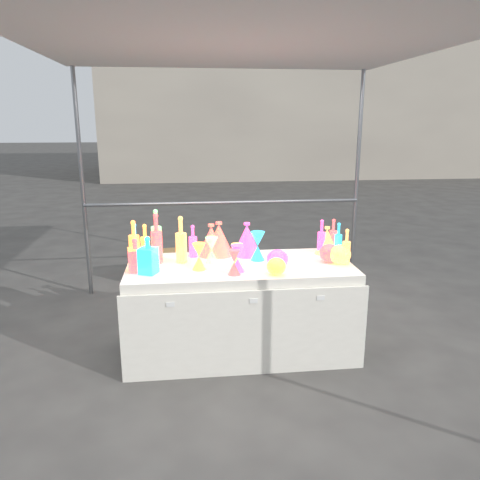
{
  "coord_description": "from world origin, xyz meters",
  "views": [
    {
      "loc": [
        -0.42,
        -3.57,
        1.87
      ],
      "look_at": [
        0.0,
        0.0,
        0.95
      ],
      "focal_mm": 35.0,
      "sensor_mm": 36.0,
      "label": 1
    }
  ],
  "objects": [
    {
      "name": "globe_3",
      "position": [
        0.28,
        -0.15,
        0.82
      ],
      "size": [
        0.22,
        0.22,
        0.14
      ],
      "primitive_type": null,
      "rotation": [
        0.0,
        0.0,
        -0.37
      ],
      "color": "blue",
      "rests_on": "display_table"
    },
    {
      "name": "globe_2",
      "position": [
        0.73,
        -0.02,
        0.82
      ],
      "size": [
        0.19,
        0.19,
        0.13
      ],
      "primitive_type": null,
      "rotation": [
        0.0,
        0.0,
        0.17
      ],
      "color": "orange",
      "rests_on": "display_table"
    },
    {
      "name": "lampshade_0",
      "position": [
        -0.15,
        0.28,
        0.9
      ],
      "size": [
        0.3,
        0.3,
        0.29
      ],
      "primitive_type": null,
      "rotation": [
        0.0,
        0.0,
        -0.22
      ],
      "color": "yellow",
      "rests_on": "display_table"
    },
    {
      "name": "decanter_1",
      "position": [
        -0.81,
        -0.09,
        0.88
      ],
      "size": [
        0.11,
        0.11,
        0.26
      ],
      "primitive_type": null,
      "rotation": [
        0.0,
        0.0,
        0.06
      ],
      "color": "orange",
      "rests_on": "display_table"
    },
    {
      "name": "bottle_9",
      "position": [
        0.86,
        0.29,
        0.9
      ],
      "size": [
        0.07,
        0.07,
        0.29
      ],
      "primitive_type": null,
      "rotation": [
        0.0,
        0.0,
        0.13
      ],
      "color": "orange",
      "rests_on": "display_table"
    },
    {
      "name": "bottle_2",
      "position": [
        -0.66,
        0.11,
        0.95
      ],
      "size": [
        0.09,
        0.09,
        0.41
      ],
      "primitive_type": null,
      "rotation": [
        0.0,
        0.0,
        -0.06
      ],
      "color": "orange",
      "rests_on": "display_table"
    },
    {
      "name": "bottle_10",
      "position": [
        0.73,
        0.21,
        0.9
      ],
      "size": [
        0.08,
        0.08,
        0.31
      ],
      "primitive_type": null,
      "rotation": [
        0.0,
        0.0,
        -0.17
      ],
      "color": "blue",
      "rests_on": "display_table"
    },
    {
      "name": "bottle_4",
      "position": [
        -0.47,
        0.11,
        0.94
      ],
      "size": [
        0.11,
        0.11,
        0.38
      ],
      "primitive_type": null,
      "rotation": [
        0.0,
        0.0,
        -0.2
      ],
      "color": "#148265",
      "rests_on": "display_table"
    },
    {
      "name": "bottle_8",
      "position": [
        0.86,
        0.15,
        0.89
      ],
      "size": [
        0.08,
        0.08,
        0.29
      ],
      "primitive_type": null,
      "rotation": [
        0.0,
        0.0,
        0.23
      ],
      "color": "#178017",
      "rests_on": "display_table"
    },
    {
      "name": "globe_1",
      "position": [
        0.8,
        -0.09,
        0.82
      ],
      "size": [
        0.2,
        0.2,
        0.14
      ],
      "primitive_type": null,
      "rotation": [
        0.0,
        0.0,
        -0.16
      ],
      "color": "#148265",
      "rests_on": "display_table"
    },
    {
      "name": "lampshade_3",
      "position": [
        0.78,
        0.22,
        0.87
      ],
      "size": [
        0.26,
        0.26,
        0.24
      ],
      "primitive_type": null,
      "rotation": [
        0.0,
        0.0,
        -0.39
      ],
      "color": "#148265",
      "rests_on": "display_table"
    },
    {
      "name": "canopy_tent",
      "position": [
        0.0,
        0.01,
        2.38
      ],
      "size": [
        3.15,
        3.15,
        2.46
      ],
      "color": "gray",
      "rests_on": "ground"
    },
    {
      "name": "display_table",
      "position": [
        0.0,
        -0.01,
        0.37
      ],
      "size": [
        1.84,
        0.83,
        0.75
      ],
      "color": "white",
      "rests_on": "ground"
    },
    {
      "name": "hourglass_3",
      "position": [
        -0.22,
        0.07,
        0.86
      ],
      "size": [
        0.12,
        0.12,
        0.21
      ],
      "primitive_type": null,
      "rotation": [
        0.0,
        0.0,
        -0.11
      ],
      "color": "#D92BC2",
      "rests_on": "display_table"
    },
    {
      "name": "hourglass_0",
      "position": [
        -0.07,
        -0.26,
        0.85
      ],
      "size": [
        0.11,
        0.11,
        0.19
      ],
      "primitive_type": null,
      "rotation": [
        0.0,
        0.0,
        0.11
      ],
      "color": "orange",
      "rests_on": "display_table"
    },
    {
      "name": "decanter_0",
      "position": [
        -0.81,
        -0.08,
        0.88
      ],
      "size": [
        0.13,
        0.13,
        0.27
      ],
      "primitive_type": null,
      "rotation": [
        0.0,
        0.0,
        0.19
      ],
      "color": "red",
      "rests_on": "display_table"
    },
    {
      "name": "ground",
      "position": [
        0.0,
        0.0,
        0.0
      ],
      "size": [
        80.0,
        80.0,
        0.0
      ],
      "primitive_type": "plane",
      "color": "#5B5854",
      "rests_on": "ground"
    },
    {
      "name": "bottle_6",
      "position": [
        -0.76,
        0.24,
        0.9
      ],
      "size": [
        0.09,
        0.09,
        0.3
      ],
      "primitive_type": null,
      "rotation": [
        0.0,
        0.0,
        0.24
      ],
      "color": "red",
      "rests_on": "display_table"
    },
    {
      "name": "hourglass_2",
      "position": [
        -0.03,
        -0.07,
        0.84
      ],
      "size": [
        0.1,
        0.1,
        0.19
      ],
      "primitive_type": null,
      "rotation": [
        0.0,
        0.0,
        0.06
      ],
      "color": "#148265",
      "rests_on": "display_table"
    },
    {
      "name": "bottle_0",
      "position": [
        -0.85,
        0.2,
        0.92
      ],
      "size": [
        0.1,
        0.1,
        0.34
      ],
      "primitive_type": null,
      "rotation": [
        0.0,
        0.0,
        0.11
      ],
      "color": "red",
      "rests_on": "display_table"
    },
    {
      "name": "hourglass_4",
      "position": [
        -0.33,
        -0.11,
        0.86
      ],
      "size": [
        0.11,
        0.11,
        0.21
      ],
      "primitive_type": null,
      "rotation": [
        0.0,
        0.0,
        0.07
      ],
      "color": "red",
      "rests_on": "display_table"
    },
    {
      "name": "bottle_1",
      "position": [
        -0.85,
        0.28,
        0.9
      ],
      "size": [
        0.09,
        0.09,
        0.3
      ],
      "primitive_type": null,
      "rotation": [
        0.0,
        0.0,
        0.31
      ],
      "color": "#178017",
      "rests_on": "display_table"
    },
    {
      "name": "bottle_3",
      "position": [
        -0.37,
        0.26,
        0.89
      ],
      "size": [
        0.09,
        0.09,
        0.28
      ],
      "primitive_type": null,
      "rotation": [
        0.0,
        0.0,
        0.34
      ],
      "color": "blue",
      "rests_on": "display_table"
    },
    {
      "name": "decanter_2",
      "position": [
        -0.71,
        -0.16,
        0.89
      ],
      "size": [
        0.16,
        0.16,
        0.29
      ],
      "primitive_type": null,
      "rotation": [
        0.0,
        0.0,
        -0.42
      ],
      "color": "#178017",
      "rests_on": "display_table"
    },
    {
      "name": "hourglass_1",
      "position": [
        -0.04,
        -0.19,
        0.85
      ],
      "size": [
        0.11,
        0.11,
        0.21
      ],
      "primitive_type": null,
      "rotation": [
        0.0,
        0.0,
        -0.08
      ],
      "color": "blue",
      "rests_on": "display_table"
    },
    {
      "name": "globe_0",
      "position": [
        0.24,
        -0.3,
        0.81
      ],
      "size": [
        0.17,
        0.17,
        0.12
      ],
      "primitive_type": null,
      "rotation": [
        0.0,
        0.0,
        0.21
      ],
      "color": "red",
      "rests_on": "display_table"
    },
    {
      "name": "lampshade_1",
      "position": [
        -0.21,
        0.28,
        0.89
      ],
      "size": [
        0.24,
        0.24,
        0.27
      ],
      "primitive_type": null,
      "rotation": [
        0.0,
        0.0,
        0.02
      ],
      "color": "yellow",
      "rests_on": "display_table"
    },
    {
      "name": "cardboard_box_closed",
      "position": [
        -0.75,
        1.85,
        0.18
      ],
      "size": [
        0.53,
        0.42,
        0.35
      ],
      "primitive_type": "cube",
      "rotation": [
        0.0,
        0.0,
        0.14
      ],
      "color": "#A27949",
      "rests_on": "ground"
    },
    {
      "name": "lampshade_2",
      "position": [
        0.09,
        0.25,
        0.89
      ],
      "size": [
        0.28,
        0.28,
        0.29
      ],
      "primitive_type": null,
      "rotation": [
        0.0,
        0.0,
        0.16
      ],
      "color": "blue",
      "rests_on": "display_table"
    },
    {
      "name": "cardboard_box_flat",
      "position": [
        -0.06,
        2.49,
        0.03
      ],
      "size": [
        0.87,
        0.73,
        0.06
      ],
      "primitive_type": "cube",
      "rotation": [
        0.0,
        0.0,
        0.28
      ],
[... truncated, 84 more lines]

